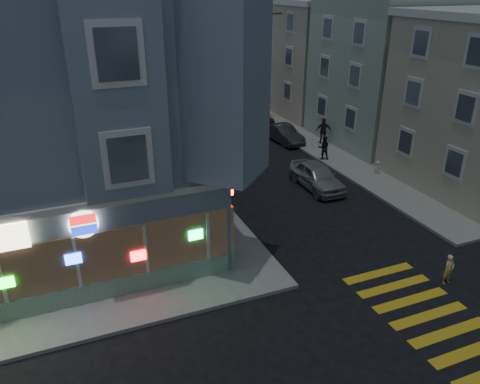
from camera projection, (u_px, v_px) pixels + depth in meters
ground at (248, 342)px, 15.40m from camera, size 120.00×120.00×0.00m
sidewalk_ne at (380, 110)px, 42.71m from camera, size 24.00×42.00×0.15m
corner_building at (21, 109)px, 20.20m from camera, size 14.60×14.60×11.40m
row_house_b at (411, 65)px, 33.40m from camera, size 12.00×8.60×10.50m
row_house_c at (340, 58)px, 41.30m from camera, size 12.00×8.60×9.00m
row_house_d at (292, 39)px, 48.58m from camera, size 12.00×8.60×10.50m
utility_pole at (268, 63)px, 37.81m from camera, size 2.20×0.30×9.00m
street_tree_near at (242, 63)px, 43.29m from camera, size 3.00×3.00×5.30m
street_tree_far at (213, 52)px, 50.04m from camera, size 3.00×3.00×5.30m
running_child at (449, 269)px, 18.20m from camera, size 0.47×0.32×1.25m
pedestrian_a at (324, 148)px, 30.55m from camera, size 0.93×0.84×1.56m
pedestrian_b at (323, 131)px, 33.46m from camera, size 1.18×0.86×1.85m
parked_car_a at (317, 176)px, 26.63m from camera, size 1.79×4.31×1.46m
parked_car_b at (284, 134)px, 34.28m from camera, size 1.67×4.01×1.29m
parked_car_c at (255, 116)px, 38.65m from camera, size 2.16×4.91×1.40m
parked_car_d at (232, 102)px, 43.01m from camera, size 2.73×5.45×1.48m
traffic_signal at (222, 175)px, 18.20m from camera, size 0.67×0.63×5.65m
fire_hydrant at (377, 167)px, 28.38m from camera, size 0.47×0.27×0.81m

